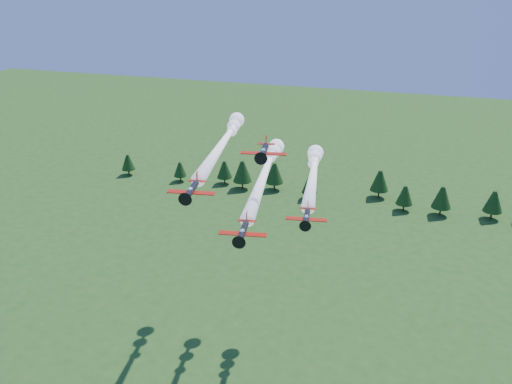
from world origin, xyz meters
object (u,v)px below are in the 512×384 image
(plane_lead, at_px, (265,171))
(plane_right, at_px, (314,171))
(plane_left, at_px, (224,141))
(plane_slot, at_px, (264,151))

(plane_lead, relative_size, plane_right, 1.26)
(plane_lead, bearing_deg, plane_right, 13.18)
(plane_lead, height_order, plane_left, plane_left)
(plane_slot, bearing_deg, plane_right, 60.78)
(plane_lead, height_order, plane_slot, plane_slot)
(plane_lead, relative_size, plane_slot, 5.63)
(plane_right, bearing_deg, plane_lead, -166.61)
(plane_lead, height_order, plane_right, plane_lead)
(plane_right, bearing_deg, plane_left, 170.85)
(plane_lead, relative_size, plane_left, 1.01)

